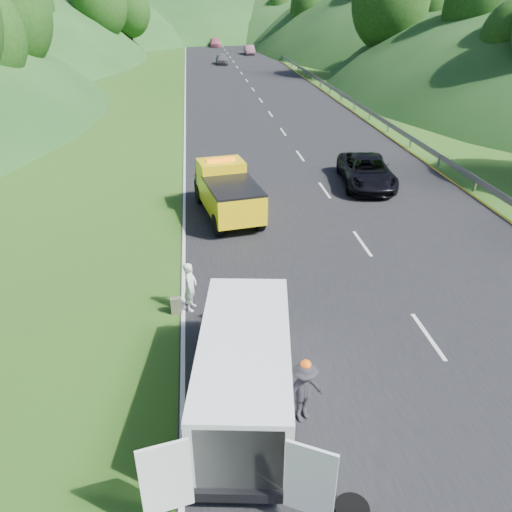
{
  "coord_description": "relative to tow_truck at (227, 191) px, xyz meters",
  "views": [
    {
      "loc": [
        -3.26,
        -12.77,
        8.6
      ],
      "look_at": [
        -1.54,
        1.04,
        1.3
      ],
      "focal_mm": 35.0,
      "sensor_mm": 36.0,
      "label": 1
    }
  ],
  "objects": [
    {
      "name": "tree_line_right",
      "position": [
        25.0,
        52.52,
        -1.12
      ],
      "size": [
        14.0,
        140.0,
        14.0
      ],
      "primitive_type": null,
      "color": "#275318",
      "rests_on": "ground"
    },
    {
      "name": "dist_car_c",
      "position": [
        3.69,
        80.52,
        -1.12
      ],
      "size": [
        2.05,
        5.03,
        1.46
      ],
      "primitive_type": "imported",
      "color": "#AE5769",
      "rests_on": "ground"
    },
    {
      "name": "guardrail",
      "position": [
        12.3,
        45.02,
        -1.12
      ],
      "size": [
        0.06,
        140.0,
        1.52
      ],
      "primitive_type": "cube",
      "color": "gray",
      "rests_on": "ground"
    },
    {
      "name": "child",
      "position": [
        -0.68,
        -8.14,
        -1.12
      ],
      "size": [
        0.5,
        0.41,
        0.91
      ],
      "primitive_type": "imported",
      "rotation": [
        0.0,
        0.0,
        -0.16
      ],
      "color": "tan",
      "rests_on": "ground"
    },
    {
      "name": "worker",
      "position": [
        0.83,
        -12.08,
        -1.12
      ],
      "size": [
        1.18,
        1.0,
        1.58
      ],
      "primitive_type": "imported",
      "rotation": [
        0.0,
        0.0,
        0.49
      ],
      "color": "#232227",
      "rests_on": "ground"
    },
    {
      "name": "dist_car_b",
      "position": [
        8.43,
        66.23,
        -1.12
      ],
      "size": [
        1.48,
        4.24,
        1.4
      ],
      "primitive_type": "imported",
      "color": "#6B4754",
      "rests_on": "ground"
    },
    {
      "name": "passing_suv",
      "position": [
        7.24,
        3.06,
        -1.12
      ],
      "size": [
        3.04,
        5.45,
        1.44
      ],
      "primitive_type": "imported",
      "rotation": [
        0.0,
        0.0,
        -0.13
      ],
      "color": "black",
      "rests_on": "ground"
    },
    {
      "name": "woman",
      "position": [
        -1.64,
        -7.23,
        -1.12
      ],
      "size": [
        0.54,
        0.66,
        1.57
      ],
      "primitive_type": "imported",
      "rotation": [
        0.0,
        0.0,
        1.33
      ],
      "color": "silver",
      "rests_on": "ground"
    },
    {
      "name": "hills_backdrop",
      "position": [
        8.5,
        127.22,
        -1.12
      ],
      "size": [
        201.0,
        288.6,
        44.0
      ],
      "primitive_type": null,
      "color": "#2D5B23",
      "rests_on": "ground"
    },
    {
      "name": "road_surface",
      "position": [
        5.0,
        32.52,
        -1.11
      ],
      "size": [
        14.0,
        200.0,
        0.02
      ],
      "primitive_type": "cube",
      "color": "black",
      "rests_on": "ground"
    },
    {
      "name": "ground",
      "position": [
        2.0,
        -7.48,
        -1.12
      ],
      "size": [
        320.0,
        320.0,
        0.0
      ],
      "primitive_type": "plane",
      "color": "#38661E",
      "rests_on": "ground"
    },
    {
      "name": "white_van",
      "position": [
        -0.43,
        -11.55,
        0.09
      ],
      "size": [
        3.45,
        6.35,
        2.15
      ],
      "rotation": [
        0.0,
        0.0,
        -0.15
      ],
      "color": "black",
      "rests_on": "ground"
    },
    {
      "name": "dist_car_a",
      "position": [
        3.18,
        53.92,
        -1.12
      ],
      "size": [
        1.63,
        4.05,
        1.38
      ],
      "primitive_type": "imported",
      "color": "#515055",
      "rests_on": "ground"
    },
    {
      "name": "tree_line_left",
      "position": [
        -17.0,
        52.52,
        -1.12
      ],
      "size": [
        14.0,
        140.0,
        14.0
      ],
      "primitive_type": null,
      "color": "#275318",
      "rests_on": "ground"
    },
    {
      "name": "tow_truck",
      "position": [
        0.0,
        0.0,
        0.0
      ],
      "size": [
        2.84,
        5.59,
        2.29
      ],
      "rotation": [
        0.0,
        0.0,
        0.17
      ],
      "color": "black",
      "rests_on": "ground"
    },
    {
      "name": "suitcase",
      "position": [
        -2.1,
        -7.39,
        -0.85
      ],
      "size": [
        0.34,
        0.21,
        0.54
      ],
      "primitive_type": "cube",
      "rotation": [
        0.0,
        0.0,
        0.07
      ],
      "color": "#51533E",
      "rests_on": "ground"
    }
  ]
}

